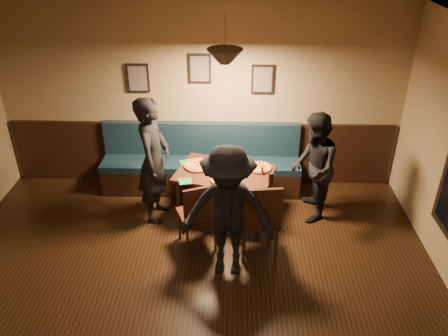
{
  "coord_description": "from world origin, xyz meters",
  "views": [
    {
      "loc": [
        0.54,
        -2.83,
        3.78
      ],
      "look_at": [
        0.38,
        2.18,
        0.95
      ],
      "focal_mm": 36.32,
      "sensor_mm": 36.0,
      "label": 1
    }
  ],
  "objects_px": {
    "dining_table": "(225,193)",
    "chair_near_left": "(197,213)",
    "diner_left": "(154,160)",
    "diner_front": "(228,213)",
    "tabasco_bottle": "(262,170)",
    "chair_near_right": "(258,217)",
    "soda_glass": "(271,178)",
    "diner_right": "(314,168)",
    "booth_bench": "(201,161)"
  },
  "relations": [
    {
      "from": "dining_table",
      "to": "diner_front",
      "type": "bearing_deg",
      "value": -71.57
    },
    {
      "from": "diner_front",
      "to": "tabasco_bottle",
      "type": "height_order",
      "value": "diner_front"
    },
    {
      "from": "diner_left",
      "to": "chair_near_left",
      "type": "bearing_deg",
      "value": -129.03
    },
    {
      "from": "chair_near_left",
      "to": "diner_front",
      "type": "bearing_deg",
      "value": -71.18
    },
    {
      "from": "dining_table",
      "to": "tabasco_bottle",
      "type": "bearing_deg",
      "value": 9.79
    },
    {
      "from": "dining_table",
      "to": "tabasco_bottle",
      "type": "distance_m",
      "value": 0.66
    },
    {
      "from": "booth_bench",
      "to": "diner_left",
      "type": "height_order",
      "value": "diner_left"
    },
    {
      "from": "dining_table",
      "to": "diner_right",
      "type": "relative_size",
      "value": 0.83
    },
    {
      "from": "chair_near_left",
      "to": "tabasco_bottle",
      "type": "relative_size",
      "value": 7.28
    },
    {
      "from": "diner_left",
      "to": "booth_bench",
      "type": "bearing_deg",
      "value": -31.17
    },
    {
      "from": "diner_right",
      "to": "tabasco_bottle",
      "type": "xyz_separation_m",
      "value": [
        -0.7,
        -0.05,
        -0.02
      ]
    },
    {
      "from": "diner_front",
      "to": "soda_glass",
      "type": "distance_m",
      "value": 1.05
    },
    {
      "from": "diner_right",
      "to": "diner_front",
      "type": "distance_m",
      "value": 1.62
    },
    {
      "from": "diner_left",
      "to": "diner_front",
      "type": "height_order",
      "value": "diner_left"
    },
    {
      "from": "dining_table",
      "to": "chair_near_right",
      "type": "relative_size",
      "value": 1.21
    },
    {
      "from": "booth_bench",
      "to": "dining_table",
      "type": "relative_size",
      "value": 2.33
    },
    {
      "from": "chair_near_left",
      "to": "soda_glass",
      "type": "height_order",
      "value": "chair_near_left"
    },
    {
      "from": "soda_glass",
      "to": "tabasco_bottle",
      "type": "bearing_deg",
      "value": 115.2
    },
    {
      "from": "diner_front",
      "to": "dining_table",
      "type": "bearing_deg",
      "value": 97.66
    },
    {
      "from": "diner_right",
      "to": "chair_near_left",
      "type": "bearing_deg",
      "value": -62.09
    },
    {
      "from": "tabasco_bottle",
      "to": "soda_glass",
      "type": "bearing_deg",
      "value": -64.8
    },
    {
      "from": "chair_near_right",
      "to": "diner_left",
      "type": "xyz_separation_m",
      "value": [
        -1.39,
        0.75,
        0.36
      ]
    },
    {
      "from": "booth_bench",
      "to": "diner_left",
      "type": "xyz_separation_m",
      "value": [
        -0.57,
        -0.73,
        0.39
      ]
    },
    {
      "from": "chair_near_left",
      "to": "diner_right",
      "type": "xyz_separation_m",
      "value": [
        1.54,
        0.7,
        0.29
      ]
    },
    {
      "from": "tabasco_bottle",
      "to": "diner_left",
      "type": "bearing_deg",
      "value": -179.29
    },
    {
      "from": "diner_front",
      "to": "diner_right",
      "type": "bearing_deg",
      "value": 49.95
    },
    {
      "from": "dining_table",
      "to": "diner_left",
      "type": "xyz_separation_m",
      "value": [
        -0.95,
        -0.06,
        0.55
      ]
    },
    {
      "from": "diner_left",
      "to": "soda_glass",
      "type": "relative_size",
      "value": 12.24
    },
    {
      "from": "soda_glass",
      "to": "tabasco_bottle",
      "type": "relative_size",
      "value": 1.09
    },
    {
      "from": "dining_table",
      "to": "chair_near_left",
      "type": "xyz_separation_m",
      "value": [
        -0.33,
        -0.7,
        0.14
      ]
    },
    {
      "from": "booth_bench",
      "to": "dining_table",
      "type": "height_order",
      "value": "booth_bench"
    },
    {
      "from": "diner_right",
      "to": "diner_front",
      "type": "height_order",
      "value": "diner_front"
    },
    {
      "from": "diner_left",
      "to": "soda_glass",
      "type": "bearing_deg",
      "value": -90.6
    },
    {
      "from": "diner_right",
      "to": "diner_left",
      "type": "bearing_deg",
      "value": -84.78
    },
    {
      "from": "chair_near_left",
      "to": "diner_left",
      "type": "bearing_deg",
      "value": 111.98
    },
    {
      "from": "soda_glass",
      "to": "diner_front",
      "type": "bearing_deg",
      "value": -121.08
    },
    {
      "from": "booth_bench",
      "to": "diner_front",
      "type": "bearing_deg",
      "value": -76.03
    },
    {
      "from": "booth_bench",
      "to": "diner_right",
      "type": "distance_m",
      "value": 1.74
    },
    {
      "from": "chair_near_left",
      "to": "tabasco_bottle",
      "type": "height_order",
      "value": "chair_near_left"
    },
    {
      "from": "dining_table",
      "to": "diner_right",
      "type": "bearing_deg",
      "value": 15.14
    },
    {
      "from": "diner_front",
      "to": "chair_near_right",
      "type": "bearing_deg",
      "value": 47.86
    },
    {
      "from": "chair_near_left",
      "to": "diner_front",
      "type": "relative_size",
      "value": 0.59
    },
    {
      "from": "dining_table",
      "to": "soda_glass",
      "type": "relative_size",
      "value": 8.84
    },
    {
      "from": "dining_table",
      "to": "chair_near_right",
      "type": "distance_m",
      "value": 0.94
    },
    {
      "from": "diner_right",
      "to": "diner_front",
      "type": "xyz_separation_m",
      "value": [
        -1.13,
        -1.16,
        0.05
      ]
    },
    {
      "from": "booth_bench",
      "to": "diner_front",
      "type": "height_order",
      "value": "diner_front"
    },
    {
      "from": "diner_front",
      "to": "diner_left",
      "type": "bearing_deg",
      "value": 137.26
    },
    {
      "from": "diner_left",
      "to": "diner_right",
      "type": "bearing_deg",
      "value": -81.57
    },
    {
      "from": "diner_front",
      "to": "tabasco_bottle",
      "type": "distance_m",
      "value": 1.2
    },
    {
      "from": "chair_near_right",
      "to": "tabasco_bottle",
      "type": "distance_m",
      "value": 0.8
    }
  ]
}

